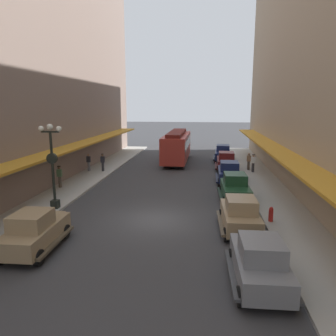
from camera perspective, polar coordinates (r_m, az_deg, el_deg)
name	(u,v)px	position (r m, az deg, el deg)	size (l,w,h in m)	color
ground_plane	(156,220)	(18.44, -2.20, -9.17)	(200.00, 200.00, 0.00)	#38383A
sidewalk_left	(31,213)	(20.87, -23.18, -7.41)	(3.00, 60.00, 0.15)	#A8A59E
sidewalk_right	(293,224)	(18.83, 21.30, -9.28)	(3.00, 60.00, 0.15)	#A8A59E
parked_car_0	(229,172)	(26.88, 10.81, -0.69)	(2.19, 4.28, 1.84)	#19234C
parked_car_1	(226,161)	(32.12, 10.30, 1.28)	(2.18, 4.28, 1.84)	#591919
parked_car_2	(235,187)	(22.06, 11.87, -3.38)	(2.26, 4.30, 1.84)	#193D23
parked_car_3	(223,153)	(37.14, 9.71, 2.64)	(2.26, 4.30, 1.84)	#19234C
parked_car_4	(35,230)	(15.66, -22.65, -10.19)	(2.23, 4.29, 1.84)	#997F5B
parked_car_5	(260,261)	(12.37, 15.98, -15.60)	(2.23, 4.29, 1.84)	slate
parked_car_6	(240,214)	(16.95, 12.71, -7.93)	(2.26, 4.30, 1.84)	#997F5B
streetcar	(177,145)	(35.97, 1.56, 4.07)	(2.60, 9.62, 3.46)	#A52D23
lamp_post_with_clock	(52,163)	(20.43, -19.89, 0.88)	(1.42, 0.44, 5.16)	black
fire_hydrant	(271,214)	(18.50, 17.85, -7.81)	(0.24, 0.24, 0.82)	#B21E19
pedestrian_0	(60,176)	(25.86, -18.74, -1.42)	(0.36, 0.28, 1.67)	#4C4238
pedestrian_1	(253,163)	(31.10, 14.92, 0.88)	(0.36, 0.28, 1.67)	#2D2D33
pedestrian_2	(89,162)	(31.48, -13.94, 1.01)	(0.36, 0.24, 1.64)	slate
pedestrian_3	(249,161)	(31.96, 14.17, 1.14)	(0.36, 0.24, 1.64)	#4C4238
pedestrian_4	(103,162)	(31.08, -11.55, 1.02)	(0.36, 0.28, 1.67)	#2D2D33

